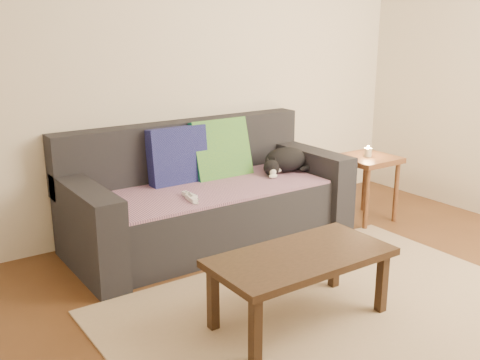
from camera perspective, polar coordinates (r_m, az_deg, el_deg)
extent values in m
plane|color=brown|center=(3.24, 11.78, -14.43)|extent=(4.50, 4.50, 0.00)
cube|color=beige|center=(4.42, -6.58, 11.67)|extent=(4.50, 0.04, 2.60)
cube|color=#232328|center=(4.21, -2.88, -3.64)|extent=(1.70, 0.78, 0.42)
cube|color=#232328|center=(4.43, -5.70, 3.12)|extent=(2.10, 0.18, 0.45)
cube|color=#232328|center=(3.80, -15.20, -4.95)|extent=(0.20, 0.90, 0.60)
cube|color=#232328|center=(4.73, 6.93, -0.40)|extent=(0.20, 0.90, 0.60)
cube|color=#432C53|center=(4.13, -2.78, -0.83)|extent=(1.66, 0.74, 0.02)
cube|color=#11134B|center=(4.23, -6.34, 2.28)|extent=(0.46, 0.17, 0.47)
cube|color=#0D5743|center=(4.41, -2.05, 2.95)|extent=(0.49, 0.25, 0.51)
ellipsoid|color=black|center=(4.55, 4.70, 2.11)|extent=(0.44, 0.38, 0.19)
sphere|color=black|center=(4.40, 3.21, 1.25)|extent=(0.16, 0.16, 0.13)
sphere|color=white|center=(4.36, 3.37, 0.82)|extent=(0.07, 0.07, 0.05)
ellipsoid|color=black|center=(4.54, 6.78, 1.20)|extent=(0.16, 0.09, 0.04)
cube|color=white|center=(3.81, -4.96, -1.92)|extent=(0.06, 0.15, 0.03)
cube|color=white|center=(3.89, -5.14, -1.57)|extent=(0.04, 0.15, 0.03)
cube|color=brown|center=(4.72, 12.82, 2.09)|extent=(0.44, 0.44, 0.04)
cylinder|color=brown|center=(4.55, 12.72, -1.97)|extent=(0.04, 0.04, 0.50)
cylinder|color=brown|center=(4.81, 15.56, -1.22)|extent=(0.04, 0.04, 0.50)
cylinder|color=brown|center=(4.79, 9.68, -0.93)|extent=(0.04, 0.04, 0.50)
cylinder|color=brown|center=(5.03, 12.54, -0.27)|extent=(0.04, 0.04, 0.50)
cylinder|color=beige|center=(4.71, 12.87, 2.76)|extent=(0.06, 0.06, 0.07)
sphere|color=#FFBF59|center=(4.70, 12.90, 3.30)|extent=(0.02, 0.02, 0.02)
cube|color=#9E866C|center=(3.32, 9.88, -13.35)|extent=(2.50, 1.80, 0.01)
cube|color=#321F13|center=(3.08, 6.22, -7.81)|extent=(1.01, 0.50, 0.04)
cube|color=#321F13|center=(2.79, 1.57, -15.07)|extent=(0.05, 0.05, 0.36)
cube|color=#321F13|center=(3.33, 14.22, -10.15)|extent=(0.05, 0.05, 0.36)
cube|color=#321F13|center=(3.07, -2.76, -12.02)|extent=(0.05, 0.05, 0.36)
cube|color=#321F13|center=(3.57, 9.57, -8.07)|extent=(0.05, 0.05, 0.36)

